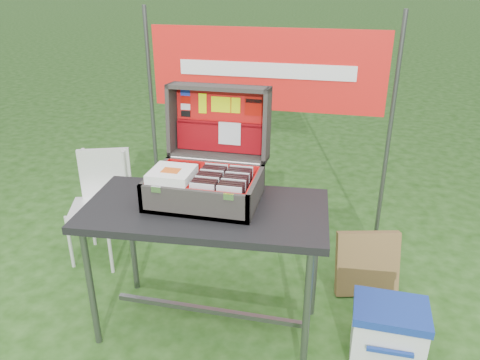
% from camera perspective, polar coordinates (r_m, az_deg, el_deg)
% --- Properties ---
extents(ground, '(80.00, 80.00, 0.00)m').
position_cam_1_polar(ground, '(2.84, -1.53, -17.97)').
color(ground, '#1B430E').
rests_on(ground, ground).
extents(table, '(1.30, 0.72, 0.79)m').
position_cam_1_polar(table, '(2.63, -3.99, -10.94)').
color(table, black).
rests_on(table, ground).
extents(table_top, '(1.30, 0.72, 0.04)m').
position_cam_1_polar(table_top, '(2.44, -4.24, -3.71)').
color(table_top, black).
rests_on(table_top, ground).
extents(table_leg_fl, '(0.04, 0.04, 0.75)m').
position_cam_1_polar(table_leg_fl, '(2.66, -17.75, -12.28)').
color(table_leg_fl, '#59595B').
rests_on(table_leg_fl, ground).
extents(table_leg_fr, '(0.04, 0.04, 0.75)m').
position_cam_1_polar(table_leg_fr, '(2.36, 8.07, -16.49)').
color(table_leg_fr, '#59595B').
rests_on(table_leg_fr, ground).
extents(table_leg_bl, '(0.04, 0.04, 0.75)m').
position_cam_1_polar(table_leg_bl, '(3.03, -13.02, -6.91)').
color(table_leg_bl, '#59595B').
rests_on(table_leg_bl, ground).
extents(table_leg_br, '(0.04, 0.04, 0.75)m').
position_cam_1_polar(table_leg_br, '(2.77, 9.12, -9.75)').
color(table_leg_br, '#59595B').
rests_on(table_leg_br, ground).
extents(table_brace, '(1.11, 0.03, 0.03)m').
position_cam_1_polar(table_brace, '(2.80, -3.83, -15.54)').
color(table_brace, '#59595B').
rests_on(table_brace, ground).
extents(suitcase, '(0.57, 0.57, 0.55)m').
position_cam_1_polar(suitcase, '(2.43, -4.07, 3.84)').
color(suitcase, '#4E4944').
rests_on(suitcase, table).
extents(suitcase_base_bottom, '(0.57, 0.41, 0.02)m').
position_cam_1_polar(suitcase_base_bottom, '(2.49, -4.29, -2.36)').
color(suitcase_base_bottom, '#4E4944').
rests_on(suitcase_base_bottom, table_top).
extents(suitcase_base_wall_front, '(0.57, 0.02, 0.15)m').
position_cam_1_polar(suitcase_base_wall_front, '(2.29, -5.74, -2.97)').
color(suitcase_base_wall_front, '#4E4944').
rests_on(suitcase_base_wall_front, table_top).
extents(suitcase_base_wall_back, '(0.57, 0.02, 0.15)m').
position_cam_1_polar(suitcase_base_wall_back, '(2.62, -3.11, 0.72)').
color(suitcase_base_wall_back, '#4E4944').
rests_on(suitcase_base_wall_back, table_top).
extents(suitcase_base_wall_left, '(0.02, 0.41, 0.15)m').
position_cam_1_polar(suitcase_base_wall_left, '(2.55, -10.22, -0.40)').
color(suitcase_base_wall_left, '#4E4944').
rests_on(suitcase_base_wall_left, table_top).
extents(suitcase_base_wall_right, '(0.02, 0.41, 0.15)m').
position_cam_1_polar(suitcase_base_wall_right, '(2.40, 1.92, -1.62)').
color(suitcase_base_wall_right, '#4E4944').
rests_on(suitcase_base_wall_right, table_top).
extents(suitcase_liner_floor, '(0.52, 0.36, 0.01)m').
position_cam_1_polar(suitcase_liner_floor, '(2.48, -4.30, -2.07)').
color(suitcase_liner_floor, red).
rests_on(suitcase_liner_floor, suitcase_base_bottom).
extents(suitcase_latch_left, '(0.05, 0.01, 0.03)m').
position_cam_1_polar(suitcase_latch_left, '(2.32, -10.18, -1.14)').
color(suitcase_latch_left, silver).
rests_on(suitcase_latch_left, suitcase_base_wall_front).
extents(suitcase_latch_right, '(0.05, 0.01, 0.03)m').
position_cam_1_polar(suitcase_latch_right, '(2.21, -1.39, -2.06)').
color(suitcase_latch_right, silver).
rests_on(suitcase_latch_right, suitcase_base_wall_front).
extents(suitcase_hinge, '(0.51, 0.02, 0.02)m').
position_cam_1_polar(suitcase_hinge, '(2.61, -3.08, 2.35)').
color(suitcase_hinge, silver).
rests_on(suitcase_hinge, suitcase_base_wall_back).
extents(suitcase_lid_back, '(0.57, 0.05, 0.41)m').
position_cam_1_polar(suitcase_lid_back, '(2.69, -2.25, 7.35)').
color(suitcase_lid_back, '#4E4944').
rests_on(suitcase_lid_back, suitcase_base_wall_back).
extents(suitcase_lid_rim_far, '(0.57, 0.15, 0.03)m').
position_cam_1_polar(suitcase_lid_rim_far, '(2.59, -2.61, 11.21)').
color(suitcase_lid_rim_far, '#4E4944').
rests_on(suitcase_lid_rim_far, suitcase_lid_back).
extents(suitcase_lid_rim_near, '(0.57, 0.15, 0.03)m').
position_cam_1_polar(suitcase_lid_rim_near, '(2.67, -2.63, 3.04)').
color(suitcase_lid_rim_near, '#4E4944').
rests_on(suitcase_lid_rim_near, suitcase_lid_back).
extents(suitcase_lid_rim_left, '(0.02, 0.18, 0.42)m').
position_cam_1_polar(suitcase_lid_rim_left, '(2.71, -8.25, 7.37)').
color(suitcase_lid_rim_left, '#4E4944').
rests_on(suitcase_lid_rim_left, suitcase_lid_back).
extents(suitcase_lid_rim_right, '(0.02, 0.18, 0.42)m').
position_cam_1_polar(suitcase_lid_rim_right, '(2.57, 3.30, 6.66)').
color(suitcase_lid_rim_right, '#4E4944').
rests_on(suitcase_lid_rim_right, suitcase_lid_back).
extents(suitcase_lid_liner, '(0.52, 0.03, 0.36)m').
position_cam_1_polar(suitcase_lid_liner, '(2.67, -2.33, 7.29)').
color(suitcase_lid_liner, red).
rests_on(suitcase_lid_liner, suitcase_lid_back).
extents(suitcase_liner_wall_front, '(0.52, 0.01, 0.13)m').
position_cam_1_polar(suitcase_liner_wall_front, '(2.30, -5.64, -2.56)').
color(suitcase_liner_wall_front, red).
rests_on(suitcase_liner_wall_front, suitcase_base_bottom).
extents(suitcase_liner_wall_back, '(0.52, 0.01, 0.13)m').
position_cam_1_polar(suitcase_liner_wall_back, '(2.61, -3.20, 0.82)').
color(suitcase_liner_wall_back, red).
rests_on(suitcase_liner_wall_back, suitcase_base_bottom).
extents(suitcase_liner_wall_left, '(0.01, 0.36, 0.13)m').
position_cam_1_polar(suitcase_liner_wall_left, '(2.54, -9.94, -0.20)').
color(suitcase_liner_wall_left, red).
rests_on(suitcase_liner_wall_left, suitcase_base_bottom).
extents(suitcase_liner_wall_right, '(0.01, 0.36, 0.13)m').
position_cam_1_polar(suitcase_liner_wall_right, '(2.39, 1.59, -1.35)').
color(suitcase_liner_wall_right, red).
rests_on(suitcase_liner_wall_right, suitcase_base_bottom).
extents(suitcase_lid_pocket, '(0.50, 0.04, 0.16)m').
position_cam_1_polar(suitcase_lid_pocket, '(2.68, -2.45, 5.23)').
color(suitcase_lid_pocket, maroon).
rests_on(suitcase_lid_pocket, suitcase_lid_liner).
extents(suitcase_pocket_edge, '(0.49, 0.02, 0.02)m').
position_cam_1_polar(suitcase_pocket_edge, '(2.65, -2.48, 6.90)').
color(suitcase_pocket_edge, maroon).
rests_on(suitcase_pocket_edge, suitcase_lid_pocket).
extents(suitcase_pocket_cd, '(0.13, 0.02, 0.13)m').
position_cam_1_polar(suitcase_pocket_cd, '(2.64, -1.27, 5.68)').
color(suitcase_pocket_cd, silver).
rests_on(suitcase_pocket_cd, suitcase_lid_pocket).
extents(lid_sticker_cc_a, '(0.06, 0.01, 0.03)m').
position_cam_1_polar(lid_sticker_cc_a, '(2.70, -6.69, 10.53)').
color(lid_sticker_cc_a, '#1933B2').
rests_on(lid_sticker_cc_a, suitcase_lid_liner).
extents(lid_sticker_cc_b, '(0.06, 0.01, 0.03)m').
position_cam_1_polar(lid_sticker_cc_b, '(2.71, -6.67, 9.69)').
color(lid_sticker_cc_b, '#AA0E05').
rests_on(lid_sticker_cc_b, suitcase_lid_liner).
extents(lid_sticker_cc_c, '(0.06, 0.01, 0.03)m').
position_cam_1_polar(lid_sticker_cc_c, '(2.71, -6.65, 8.86)').
color(lid_sticker_cc_c, white).
rests_on(lid_sticker_cc_c, suitcase_lid_liner).
extents(lid_sticker_cc_d, '(0.06, 0.01, 0.03)m').
position_cam_1_polar(lid_sticker_cc_d, '(2.72, -6.64, 8.03)').
color(lid_sticker_cc_d, black).
rests_on(lid_sticker_cc_d, suitcase_lid_liner).
extents(lid_card_neon_tall, '(0.05, 0.01, 0.11)m').
position_cam_1_polar(lid_card_neon_tall, '(2.68, -4.59, 9.29)').
color(lid_card_neon_tall, '#D8F606').
rests_on(lid_card_neon_tall, suitcase_lid_liner).
extents(lid_card_neon_main, '(0.11, 0.01, 0.09)m').
position_cam_1_polar(lid_card_neon_main, '(2.65, -2.36, 9.18)').
color(lid_card_neon_main, '#D8F606').
rests_on(lid_card_neon_main, suitcase_lid_liner).
extents(lid_card_neon_small, '(0.05, 0.01, 0.09)m').
position_cam_1_polar(lid_card_neon_small, '(2.63, -0.52, 9.08)').
color(lid_card_neon_small, '#D8F606').
rests_on(lid_card_neon_small, suitcase_lid_liner).
extents(lid_sticker_band, '(0.10, 0.01, 0.10)m').
position_cam_1_polar(lid_sticker_band, '(2.61, 1.68, 8.95)').
color(lid_sticker_band, '#AA0E05').
rests_on(lid_sticker_band, suitcase_lid_liner).
extents(lid_sticker_band_bar, '(0.09, 0.00, 0.02)m').
position_cam_1_polar(lid_sticker_band_bar, '(2.60, 1.70, 9.60)').
color(lid_sticker_band_bar, black).
rests_on(lid_sticker_band_bar, suitcase_lid_liner).
extents(cd_left_0, '(0.13, 0.01, 0.14)m').
position_cam_1_polar(cd_left_0, '(2.30, -4.64, -2.13)').
color(cd_left_0, silver).
rests_on(cd_left_0, suitcase_liner_floor).
extents(cd_left_1, '(0.13, 0.01, 0.14)m').
position_cam_1_polar(cd_left_1, '(2.32, -4.48, -1.89)').
color(cd_left_1, black).
rests_on(cd_left_1, suitcase_liner_floor).
extents(cd_left_2, '(0.13, 0.01, 0.14)m').
position_cam_1_polar(cd_left_2, '(2.34, -4.32, -1.66)').
color(cd_left_2, black).
rests_on(cd_left_2, suitcase_liner_floor).
extents(cd_left_3, '(0.13, 0.01, 0.14)m').
position_cam_1_polar(cd_left_3, '(2.36, -4.16, -1.43)').
color(cd_left_3, black).
rests_on(cd_left_3, suitcase_liner_floor).
extents(cd_left_4, '(0.13, 0.01, 0.14)m').
position_cam_1_polar(cd_left_4, '(2.38, -4.00, -1.21)').
color(cd_left_4, silver).
rests_on(cd_left_4, suitcase_liner_floor).
extents(cd_left_5, '(0.13, 0.01, 0.14)m').
position_cam_1_polar(cd_left_5, '(2.40, -3.85, -0.99)').
color(cd_left_5, black).
rests_on(cd_left_5, suitcase_liner_floor).
extents(cd_left_6, '(0.13, 0.01, 0.14)m').
position_cam_1_polar(cd_left_6, '(2.42, -3.70, -0.77)').
color(cd_left_6, black).
rests_on(cd_left_6, suitcase_liner_floor).
extents(cd_left_7, '(0.13, 0.01, 0.14)m').
position_cam_1_polar(cd_left_7, '(2.44, -3.55, -0.56)').
color(cd_left_7, black).
rests_on(cd_left_7, suitcase_liner_floor).
extents(cd_left_8, '(0.13, 0.01, 0.14)m').
position_cam_1_polar(cd_left_8, '(2.46, -3.40, -0.35)').
color(cd_left_8, silver).
rests_on(cd_left_8, suitcase_liner_floor).
extents(cd_left_9, '(0.13, 0.01, 0.14)m').
position_cam_1_polar(cd_left_9, '(2.48, -3.26, -0.14)').
color(cd_left_9, black).
rests_on(cd_left_9, suitcase_liner_floor).
extents(cd_left_10, '(0.13, 0.01, 0.14)m').
position_cam_1_polar(cd_left_10, '(2.50, -3.12, 0.06)').
color(cd_left_10, black).
rests_on(cd_left_10, suitcase_liner_floor).
extents(cd_left_11, '(0.13, 0.01, 0.14)m').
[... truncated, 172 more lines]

